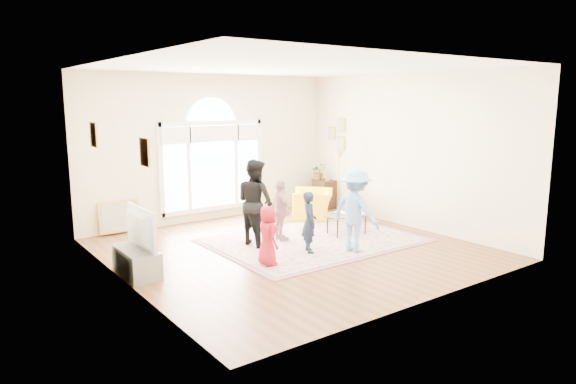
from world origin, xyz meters
TOP-DOWN VIEW (x-y plane):
  - ground at (0.00, 0.00)m, footprint 6.00×6.00m
  - room_shell at (0.01, 2.83)m, footprint 6.00×6.00m
  - area_rug at (0.67, 0.19)m, footprint 3.60×2.60m
  - rug_border at (0.67, 0.19)m, footprint 3.80×2.80m
  - tv_console at (-2.75, 0.30)m, footprint 0.45×1.00m
  - television at (-2.74, 0.30)m, footprint 0.17×1.09m
  - coffee_table at (1.48, 0.18)m, footprint 1.11×0.81m
  - armchair at (1.84, 1.69)m, footprint 1.31×1.32m
  - side_cabinet at (2.78, 2.42)m, footprint 0.40×0.50m
  - floor_lamp at (2.47, 1.56)m, footprint 0.29×0.29m
  - plant_pedestal at (2.70, 2.55)m, footprint 0.20×0.20m
  - potted_plant at (2.70, 2.55)m, footprint 0.42×0.38m
  - leaning_picture at (-2.16, 2.90)m, footprint 0.80×0.14m
  - child_red at (-0.88, -0.52)m, footprint 0.36×0.51m
  - child_navy at (0.10, -0.36)m, footprint 0.39×0.46m
  - child_black at (-0.39, 0.62)m, footprint 0.69×0.84m
  - child_pink at (0.14, 0.55)m, footprint 0.40×0.72m
  - child_blue at (0.79, -0.79)m, footprint 0.68×1.02m

SIDE VIEW (x-z plane):
  - ground at x=0.00m, z-range 0.00..0.00m
  - leaning_picture at x=-2.16m, z-range -0.31..0.31m
  - rug_border at x=0.67m, z-range 0.00..0.01m
  - area_rug at x=0.67m, z-range 0.00..0.02m
  - tv_console at x=-2.75m, z-range 0.00..0.42m
  - armchair at x=1.84m, z-range 0.00..0.64m
  - side_cabinet at x=2.78m, z-range 0.00..0.70m
  - plant_pedestal at x=2.70m, z-range 0.00..0.70m
  - coffee_table at x=1.48m, z-range 0.13..0.67m
  - child_red at x=-0.88m, z-range 0.02..0.99m
  - child_navy at x=0.10m, z-range 0.02..1.09m
  - child_pink at x=0.14m, z-range 0.02..1.18m
  - television at x=-2.74m, z-range 0.42..1.05m
  - child_blue at x=0.79m, z-range 0.02..1.48m
  - child_black at x=-0.39m, z-range 0.02..1.60m
  - potted_plant at x=2.70m, z-range 0.70..1.11m
  - floor_lamp at x=2.47m, z-range 0.53..2.04m
  - room_shell at x=0.01m, z-range -1.43..4.57m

